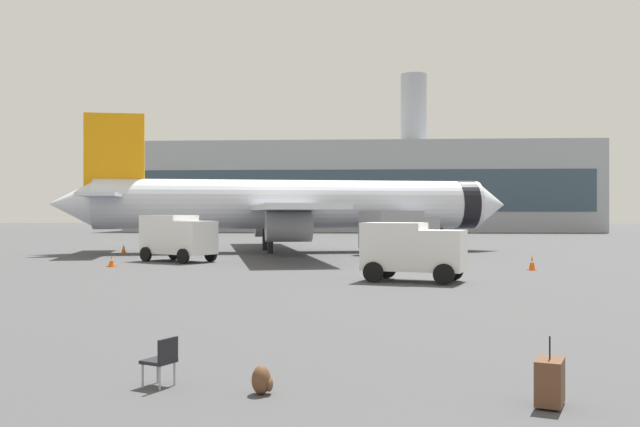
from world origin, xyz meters
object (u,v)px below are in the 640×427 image
object	(u,v)px
fuel_truck	(399,230)
safety_cone_far	(532,263)
safety_cone_near	(393,255)
traveller_backpack	(262,380)
cargo_van	(412,249)
rolling_suitcase	(550,382)
gate_chair	(162,358)
safety_cone_mid	(112,261)
service_truck	(177,236)
airplane_at_gate	(290,205)
safety_cone_outer	(124,249)

from	to	relation	value
fuel_truck	safety_cone_far	xyz separation A→B (m)	(6.29, -14.20, -1.40)
safety_cone_near	traveller_backpack	xyz separation A→B (m)	(-3.53, -32.59, -0.15)
fuel_truck	cargo_van	world-z (taller)	fuel_truck
rolling_suitcase	gate_chair	xyz separation A→B (m)	(-6.41, 0.85, 0.11)
safety_cone_near	safety_cone_mid	distance (m)	16.93
rolling_suitcase	service_truck	bearing A→B (deg)	114.39
rolling_suitcase	traveller_backpack	world-z (taller)	rolling_suitcase
airplane_at_gate	service_truck	size ratio (longest dim) A/B	6.79
safety_cone_mid	traveller_backpack	size ratio (longest dim) A/B	1.36
cargo_van	safety_cone_outer	size ratio (longest dim) A/B	7.19
fuel_truck	safety_cone_near	xyz separation A→B (m)	(-0.77, -7.77, -1.39)
service_truck	traveller_backpack	world-z (taller)	service_truck
safety_cone_near	cargo_van	bearing A→B (deg)	-88.69
fuel_truck	safety_cone_near	distance (m)	7.93
fuel_truck	safety_cone_mid	xyz separation A→B (m)	(-16.77, -13.27, -1.45)
safety_cone_far	gate_chair	size ratio (longest dim) A/B	0.88
traveller_backpack	airplane_at_gate	bearing A→B (deg)	95.36
safety_cone_far	fuel_truck	bearing A→B (deg)	113.90
airplane_at_gate	safety_cone_mid	bearing A→B (deg)	-118.17
airplane_at_gate	cargo_van	xyz separation A→B (m)	(7.85, -23.33, -2.21)
safety_cone_near	gate_chair	distance (m)	32.64
safety_cone_mid	safety_cone_far	xyz separation A→B (m)	(23.07, -0.93, 0.05)
safety_cone_near	safety_cone_far	world-z (taller)	safety_cone_near
safety_cone_outer	traveller_backpack	xyz separation A→B (m)	(16.28, -39.99, -0.10)
cargo_van	safety_cone_far	distance (m)	9.52
gate_chair	safety_cone_outer	bearing A→B (deg)	110.06
fuel_truck	safety_cone_near	world-z (taller)	fuel_truck
safety_cone_mid	traveller_backpack	world-z (taller)	safety_cone_mid
fuel_truck	gate_chair	size ratio (longest dim) A/B	7.11
traveller_backpack	rolling_suitcase	bearing A→B (deg)	-5.80
airplane_at_gate	rolling_suitcase	xyz separation A→B (m)	(8.62, -43.33, -3.27)
airplane_at_gate	gate_chair	xyz separation A→B (m)	(2.21, -42.48, -3.16)
safety_cone_near	safety_cone_outer	bearing A→B (deg)	159.50
safety_cone_outer	rolling_suitcase	xyz separation A→B (m)	(20.88, -40.46, 0.06)
fuel_truck	rolling_suitcase	size ratio (longest dim) A/B	5.56
safety_cone_mid	rolling_suitcase	bearing A→B (deg)	-58.21
safety_cone_mid	traveller_backpack	distance (m)	29.82
service_truck	safety_cone_outer	bearing A→B (deg)	126.93
service_truck	rolling_suitcase	distance (m)	35.13
airplane_at_gate	fuel_truck	xyz separation A→B (m)	(8.32, -2.51, -1.88)
airplane_at_gate	safety_cone_mid	size ratio (longest dim) A/B	54.53
safety_cone_mid	safety_cone_outer	distance (m)	13.46
cargo_van	safety_cone_mid	size ratio (longest dim) A/B	7.37
airplane_at_gate	traveller_backpack	xyz separation A→B (m)	(4.02, -42.87, -3.42)
safety_cone_near	rolling_suitcase	world-z (taller)	rolling_suitcase
cargo_van	traveller_backpack	xyz separation A→B (m)	(-3.83, -19.54, -1.22)
airplane_at_gate	traveller_backpack	world-z (taller)	airplane_at_gate
service_truck	safety_cone_mid	size ratio (longest dim) A/B	8.03
safety_cone_near	traveller_backpack	distance (m)	32.78
airplane_at_gate	safety_cone_near	bearing A→B (deg)	-53.69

